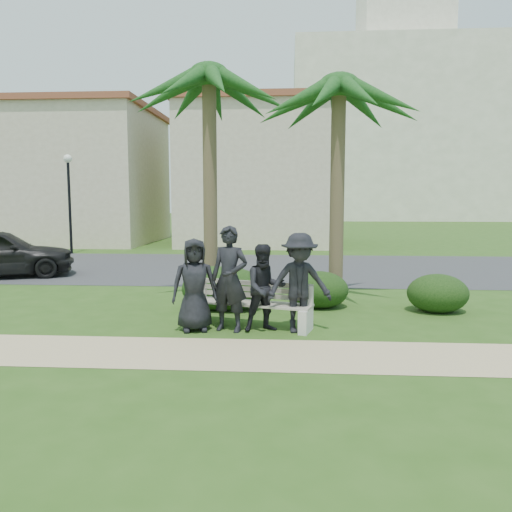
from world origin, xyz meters
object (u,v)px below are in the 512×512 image
Objects in this scene: man_c at (265,288)px; palm_right at (339,88)px; man_b at (229,279)px; palm_left at (209,78)px; park_bench at (250,307)px; man_a at (195,285)px; street_lamp at (69,186)px; man_d at (299,283)px.

man_c is 0.27× the size of palm_right.
man_b is 0.66m from man_c.
palm_left is (-0.76, 2.69, 4.10)m from man_b.
man_a is at bearing -143.64° from park_bench.
palm_right is (1.49, 2.62, 3.99)m from man_c.
street_lamp is 14.56m from palm_right.
man_a reaches higher than man_c.
street_lamp is 2.57× the size of man_a.
man_b is at bearing 163.31° from man_c.
palm_left is (-2.00, 2.68, 4.16)m from man_d.
man_a is 1.87m from man_d.
palm_left is 1.05× the size of palm_right.
man_b is (0.62, 0.02, 0.11)m from man_a.
street_lamp is at bearing 141.99° from park_bench.
man_a is 5.02m from palm_left.
man_b is 1.07× the size of man_d.
man_b is at bearing -128.68° from palm_right.
street_lamp reaches higher than man_a.
palm_right reaches higher than man_d.
man_a is at bearing -135.74° from palm_right.
man_b reaches higher than man_a.
man_a is at bearing -161.96° from man_b.
man_d reaches higher than man_a.
man_b is at bearing -74.24° from palm_left.
palm_right is at bearing 40.86° from man_c.
palm_left is at bearing 121.52° from man_b.
man_b is (-0.33, -0.33, 0.58)m from park_bench.
man_d is at bearing -53.25° from palm_left.
man_d is at bearing -13.50° from man_a.
park_bench is 1.46× the size of man_a.
park_bench is at bearing 149.80° from man_d.
street_lamp is 0.71× the size of palm_left.
palm_left is (7.73, -9.76, 2.10)m from street_lamp.
man_d is 5.34m from palm_left.
man_a is (-0.96, -0.36, 0.47)m from park_bench.
palm_left is (-1.09, 2.36, 4.68)m from park_bench.
man_d reaches higher than park_bench.
palm_left is at bearing 130.78° from park_bench.
man_a is 1.06× the size of man_c.
palm_right is (2.88, -0.04, -0.27)m from palm_left.
palm_right reaches higher than park_bench.
palm_right is (2.75, 2.68, 3.94)m from man_a.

